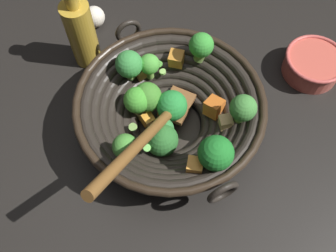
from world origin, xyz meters
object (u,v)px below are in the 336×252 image
(cooking_oil_bottle, at_px, (81,32))
(garlic_bulb, at_px, (94,17))
(wok, at_px, (169,110))
(prep_bowl, at_px, (313,64))

(cooking_oil_bottle, height_order, garlic_bulb, cooking_oil_bottle)
(wok, bearing_deg, prep_bowl, -109.98)
(wok, bearing_deg, garlic_bulb, -12.35)
(cooking_oil_bottle, relative_size, prep_bowl, 1.60)
(wok, xyz_separation_m, garlic_bulb, (0.31, -0.07, -0.04))
(garlic_bulb, bearing_deg, cooking_oil_bottle, 132.11)
(wok, distance_m, cooking_oil_bottle, 0.24)
(wok, distance_m, garlic_bulb, 0.32)
(wok, height_order, garlic_bulb, wok)
(prep_bowl, relative_size, garlic_bulb, 2.62)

